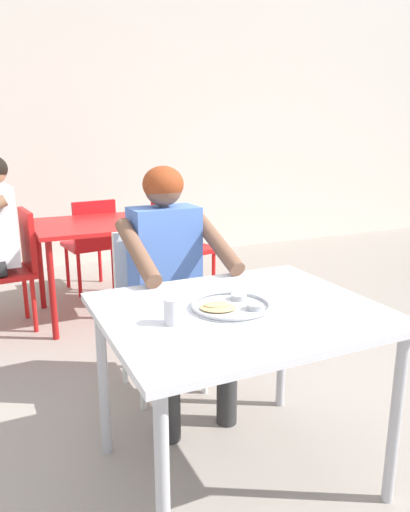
{
  "coord_description": "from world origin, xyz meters",
  "views": [
    {
      "loc": [
        -0.75,
        -1.55,
        1.38
      ],
      "look_at": [
        0.07,
        0.21,
        0.89
      ],
      "focal_mm": 33.73,
      "sensor_mm": 36.0,
      "label": 1
    }
  ],
  "objects_px": {
    "table_foreground": "(240,327)",
    "chair_red_far": "(91,240)",
    "diner_foreground": "(171,268)",
    "chair_red_right": "(178,244)",
    "chair_foreground": "(157,298)",
    "table_background_red": "(100,233)",
    "thali_tray": "(231,305)",
    "chair_red_left": "(13,263)",
    "drinking_cup": "(173,310)"
  },
  "relations": [
    {
      "from": "table_background_red",
      "to": "chair_red_left",
      "type": "height_order",
      "value": "chair_red_left"
    },
    {
      "from": "chair_foreground",
      "to": "diner_foreground",
      "type": "height_order",
      "value": "diner_foreground"
    },
    {
      "from": "thali_tray",
      "to": "table_background_red",
      "type": "xyz_separation_m",
      "value": [
        -0.04,
        2.05,
        -0.1
      ]
    },
    {
      "from": "table_background_red",
      "to": "chair_red_left",
      "type": "bearing_deg",
      "value": -179.64
    },
    {
      "from": "chair_foreground",
      "to": "chair_red_right",
      "type": "bearing_deg",
      "value": 63.41
    },
    {
      "from": "chair_foreground",
      "to": "drinking_cup",
      "type": "bearing_deg",
      "value": -105.62
    },
    {
      "from": "thali_tray",
      "to": "chair_red_left",
      "type": "distance_m",
      "value": 2.17
    },
    {
      "from": "chair_red_right",
      "to": "table_foreground",
      "type": "bearing_deg",
      "value": -105.44
    },
    {
      "from": "chair_foreground",
      "to": "diner_foreground",
      "type": "distance_m",
      "value": 0.32
    },
    {
      "from": "chair_foreground",
      "to": "chair_red_far",
      "type": "xyz_separation_m",
      "value": [
        0.01,
        1.77,
        -0.02
      ]
    },
    {
      "from": "diner_foreground",
      "to": "thali_tray",
      "type": "bearing_deg",
      "value": -90.43
    },
    {
      "from": "table_foreground",
      "to": "thali_tray",
      "type": "relative_size",
      "value": 3.4
    },
    {
      "from": "diner_foreground",
      "to": "chair_red_far",
      "type": "relative_size",
      "value": 1.48
    },
    {
      "from": "drinking_cup",
      "to": "chair_red_far",
      "type": "xyz_separation_m",
      "value": [
        0.27,
        2.68,
        -0.31
      ]
    },
    {
      "from": "chair_red_right",
      "to": "thali_tray",
      "type": "bearing_deg",
      "value": -106.37
    },
    {
      "from": "table_foreground",
      "to": "chair_red_far",
      "type": "distance_m",
      "value": 2.65
    },
    {
      "from": "drinking_cup",
      "to": "table_background_red",
      "type": "xyz_separation_m",
      "value": [
        0.22,
        2.1,
        -0.14
      ]
    },
    {
      "from": "drinking_cup",
      "to": "chair_red_left",
      "type": "relative_size",
      "value": 0.11
    },
    {
      "from": "thali_tray",
      "to": "chair_red_right",
      "type": "relative_size",
      "value": 0.37
    },
    {
      "from": "chair_red_left",
      "to": "chair_red_far",
      "type": "bearing_deg",
      "value": 40.84
    },
    {
      "from": "table_foreground",
      "to": "table_background_red",
      "type": "distance_m",
      "value": 2.06
    },
    {
      "from": "thali_tray",
      "to": "chair_red_left",
      "type": "bearing_deg",
      "value": 108.13
    },
    {
      "from": "table_foreground",
      "to": "chair_red_right",
      "type": "relative_size",
      "value": 1.25
    },
    {
      "from": "table_background_red",
      "to": "chair_foreground",
      "type": "bearing_deg",
      "value": -88.11
    },
    {
      "from": "thali_tray",
      "to": "chair_foreground",
      "type": "distance_m",
      "value": 0.9
    },
    {
      "from": "chair_red_right",
      "to": "table_background_red",
      "type": "bearing_deg",
      "value": -176.35
    },
    {
      "from": "table_background_red",
      "to": "table_foreground",
      "type": "bearing_deg",
      "value": -87.99
    },
    {
      "from": "table_background_red",
      "to": "chair_red_far",
      "type": "xyz_separation_m",
      "value": [
        0.05,
        0.59,
        -0.17
      ]
    },
    {
      "from": "diner_foreground",
      "to": "chair_red_right",
      "type": "height_order",
      "value": "diner_foreground"
    },
    {
      "from": "thali_tray",
      "to": "chair_red_left",
      "type": "height_order",
      "value": "chair_red_left"
    },
    {
      "from": "chair_red_left",
      "to": "chair_red_far",
      "type": "relative_size",
      "value": 1.04
    },
    {
      "from": "table_foreground",
      "to": "drinking_cup",
      "type": "height_order",
      "value": "drinking_cup"
    },
    {
      "from": "chair_red_right",
      "to": "chair_red_far",
      "type": "height_order",
      "value": "same"
    },
    {
      "from": "table_foreground",
      "to": "chair_red_right",
      "type": "bearing_deg",
      "value": 74.56
    },
    {
      "from": "chair_red_far",
      "to": "table_background_red",
      "type": "bearing_deg",
      "value": -95.17
    },
    {
      "from": "table_background_red",
      "to": "chair_red_right",
      "type": "xyz_separation_m",
      "value": [
        0.65,
        0.04,
        -0.15
      ]
    },
    {
      "from": "thali_tray",
      "to": "chair_red_far",
      "type": "distance_m",
      "value": 2.65
    },
    {
      "from": "table_foreground",
      "to": "drinking_cup",
      "type": "bearing_deg",
      "value": -172.89
    },
    {
      "from": "table_foreground",
      "to": "thali_tray",
      "type": "height_order",
      "value": "thali_tray"
    },
    {
      "from": "diner_foreground",
      "to": "table_background_red",
      "type": "height_order",
      "value": "diner_foreground"
    },
    {
      "from": "drinking_cup",
      "to": "chair_red_left",
      "type": "xyz_separation_m",
      "value": [
        -0.41,
        2.09,
        -0.3
      ]
    },
    {
      "from": "chair_red_left",
      "to": "thali_tray",
      "type": "bearing_deg",
      "value": -71.87
    },
    {
      "from": "table_foreground",
      "to": "diner_foreground",
      "type": "height_order",
      "value": "diner_foreground"
    },
    {
      "from": "thali_tray",
      "to": "drinking_cup",
      "type": "relative_size",
      "value": 3.29
    },
    {
      "from": "table_foreground",
      "to": "thali_tray",
      "type": "bearing_deg",
      "value": 158.41
    },
    {
      "from": "table_background_red",
      "to": "diner_foreground",
      "type": "bearing_deg",
      "value": -88.2
    },
    {
      "from": "thali_tray",
      "to": "diner_foreground",
      "type": "bearing_deg",
      "value": 89.57
    },
    {
      "from": "drinking_cup",
      "to": "chair_red_far",
      "type": "relative_size",
      "value": 0.11
    },
    {
      "from": "table_foreground",
      "to": "thali_tray",
      "type": "xyz_separation_m",
      "value": [
        -0.03,
        0.01,
        0.09
      ]
    },
    {
      "from": "chair_red_far",
      "to": "chair_foreground",
      "type": "bearing_deg",
      "value": -90.45
    }
  ]
}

